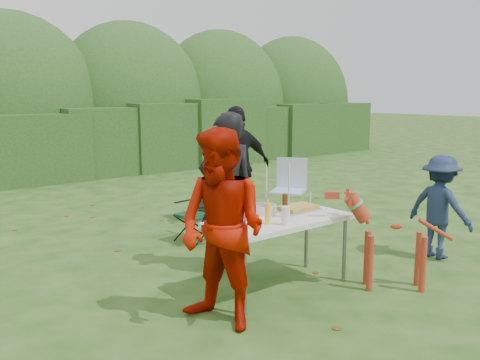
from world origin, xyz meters
TOP-DOWN VIEW (x-y plane):
  - ground at (0.00, 0.00)m, footprint 80.00×80.00m
  - hedge_row at (0.00, 8.00)m, footprint 22.00×1.40m
  - shrub_backdrop at (0.00, 9.60)m, footprint 20.00×2.60m
  - folding_table at (-0.02, -0.18)m, footprint 1.50×0.70m
  - person_cook at (-0.11, 0.59)m, footprint 0.72×0.55m
  - person_red_jacket at (-0.97, -0.50)m, footprint 0.84×0.97m
  - person_black_puffy at (1.27, 2.15)m, footprint 1.12×0.66m
  - child at (2.19, -0.63)m, footprint 0.47×0.81m
  - dog at (0.91, -0.91)m, footprint 1.05×1.01m
  - camping_chair at (0.25, 1.74)m, footprint 0.60×0.60m
  - lawn_chair at (2.13, 1.94)m, footprint 0.78×0.78m
  - food_tray at (0.36, -0.05)m, footprint 0.45×0.30m
  - focaccia_bread at (0.36, -0.05)m, footprint 0.40×0.26m
  - mustard_bottle at (-0.26, -0.27)m, footprint 0.06×0.06m
  - ketchup_bottle at (-0.50, -0.19)m, footprint 0.06×0.06m
  - beer_bottle at (0.05, -0.18)m, footprint 0.06×0.06m
  - paper_towel_roll at (-0.54, 0.02)m, footprint 0.12×0.12m
  - cup_stack at (-0.15, -0.41)m, footprint 0.08×0.08m
  - pasta_bowl at (-0.02, 0.06)m, footprint 0.26×0.26m
  - plate_stack at (-0.59, -0.23)m, footprint 0.24×0.24m

SIDE VIEW (x-z plane):
  - ground at x=0.00m, z-range 0.00..0.00m
  - camping_chair at x=0.25m, z-range 0.00..0.85m
  - lawn_chair at x=2.13m, z-range 0.00..0.96m
  - dog at x=0.91m, z-range 0.00..0.99m
  - child at x=2.19m, z-range 0.00..1.26m
  - folding_table at x=-0.02m, z-range 0.32..1.06m
  - food_tray at x=0.36m, z-range 0.74..0.76m
  - plate_stack at x=-0.59m, z-range 0.74..0.79m
  - focaccia_bread at x=0.36m, z-range 0.76..0.80m
  - pasta_bowl at x=-0.02m, z-range 0.74..0.84m
  - cup_stack at x=-0.15m, z-range 0.74..0.92m
  - mustard_bottle at x=-0.26m, z-range 0.74..0.94m
  - hedge_row at x=0.00m, z-range 0.00..1.70m
  - ketchup_bottle at x=-0.50m, z-range 0.74..0.96m
  - person_red_jacket at x=-0.97m, z-range 0.00..1.71m
  - beer_bottle at x=0.05m, z-range 0.74..0.98m
  - paper_towel_roll at x=-0.54m, z-range 0.74..1.00m
  - person_cook at x=-0.11m, z-range 0.00..1.79m
  - person_black_puffy at x=1.27m, z-range 0.00..1.80m
  - shrub_backdrop at x=0.00m, z-range 0.00..3.20m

